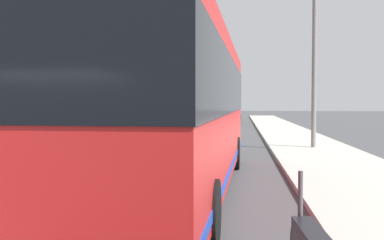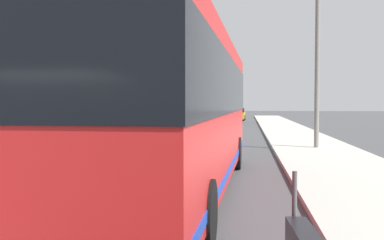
% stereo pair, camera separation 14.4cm
% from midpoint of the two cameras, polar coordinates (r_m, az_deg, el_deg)
% --- Properties ---
extents(sidewalk_curb, '(110.00, 3.60, 0.14)m').
position_cam_midpoint_polar(sidewalk_curb, '(11.78, 21.23, -7.64)').
color(sidewalk_curb, '#B2ADA3').
rests_on(sidewalk_curb, ground).
extents(lane_divider_line, '(110.00, 0.16, 0.01)m').
position_cam_midpoint_polar(lane_divider_line, '(11.89, -10.13, -7.76)').
color(lane_divider_line, silver).
rests_on(lane_divider_line, ground).
extents(coach_bus, '(11.89, 2.94, 3.48)m').
position_cam_midpoint_polar(coach_bus, '(9.96, -2.43, 1.90)').
color(coach_bus, red).
rests_on(coach_bus, ground).
extents(car_side_street, '(4.26, 1.93, 1.49)m').
position_cam_midpoint_polar(car_side_street, '(44.53, 4.46, 0.52)').
color(car_side_street, black).
rests_on(car_side_street, ground).
extents(car_far_distant, '(4.19, 2.00, 1.46)m').
position_cam_midpoint_polar(car_far_distant, '(51.35, 5.20, 0.75)').
color(car_far_distant, gold).
rests_on(car_far_distant, ground).
extents(car_behind_bus, '(4.77, 2.11, 1.60)m').
position_cam_midpoint_polar(car_behind_bus, '(50.57, -0.22, 0.80)').
color(car_behind_bus, navy).
rests_on(car_behind_bus, ground).
extents(car_oncoming, '(4.04, 2.05, 1.47)m').
position_cam_midpoint_polar(car_oncoming, '(39.62, -1.57, 0.32)').
color(car_oncoming, gray).
rests_on(car_oncoming, ground).
extents(utility_pole, '(0.20, 0.20, 7.16)m').
position_cam_midpoint_polar(utility_pole, '(19.57, 15.49, 6.63)').
color(utility_pole, slate).
rests_on(utility_pole, ground).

